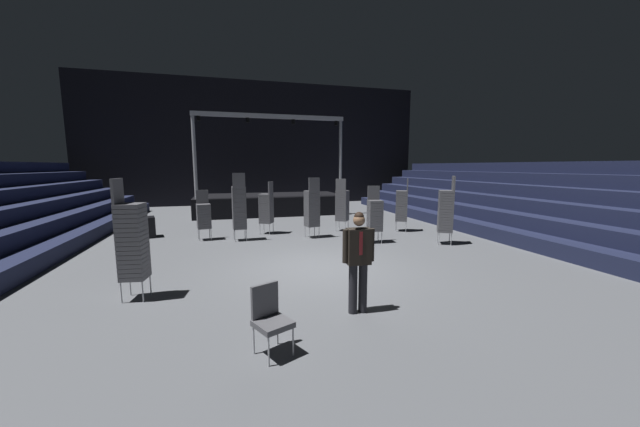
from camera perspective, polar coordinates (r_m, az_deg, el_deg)
The scene contains 16 objects.
ground_plane at distance 8.58m, azimuth -0.40°, elevation -9.41°, with size 22.00×30.00×0.10m, color #515459.
arena_end_wall at distance 23.06m, azimuth -10.26°, elevation 11.59°, with size 22.00×0.30×8.00m, color black.
bleacher_bank_right at distance 14.10m, azimuth 35.17°, elevation 1.80°, with size 4.50×24.00×2.70m.
stage_riser at distance 18.35m, azimuth -8.65°, elevation 1.83°, with size 7.62×3.45×5.01m.
man_with_tie at distance 5.79m, azimuth 6.57°, elevation -7.25°, with size 0.57×0.24×1.77m.
chair_stack_front_left at distance 13.41m, azimuth 13.75°, elevation 1.40°, with size 0.60×0.60×2.05m.
chair_stack_front_right at distance 13.12m, azimuth 3.80°, elevation 1.47°, with size 0.62×0.62×2.05m.
chair_stack_mid_left at distance 12.71m, azimuth -9.10°, elevation 0.98°, with size 0.60×0.60×1.96m.
chair_stack_mid_right at distance 11.56m, azimuth 20.62°, elevation 0.50°, with size 0.60×0.60×2.22m.
chair_stack_mid_centre at distance 12.17m, azimuth -19.18°, elevation -0.27°, with size 0.51×0.51×1.71m.
chair_stack_rear_left at distance 11.68m, azimuth -13.59°, elevation 1.07°, with size 0.47×0.47×2.31m.
chair_stack_rear_right at distance 11.21m, azimuth 9.31°, elevation -0.18°, with size 0.49×0.49×1.88m.
chair_stack_rear_centre at distance 7.22m, azimuth -29.33°, elevation -3.96°, with size 0.50×0.50×2.31m.
chair_stack_aisle_left at distance 11.85m, azimuth -1.38°, elevation 0.98°, with size 0.52×0.52×2.14m.
equipment_road_case at distance 13.48m, azimuth -28.15°, elevation -2.13°, with size 0.90×0.60×0.73m, color black.
loose_chair_near_man at distance 4.76m, azimuth -8.51°, elevation -16.79°, with size 0.59×0.59×0.95m.
Camera 1 is at (-2.11, -7.91, 2.53)m, focal length 18.81 mm.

